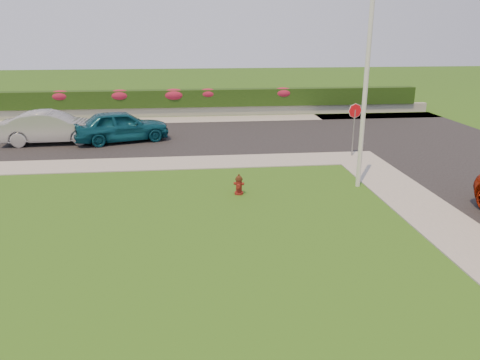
{
  "coord_description": "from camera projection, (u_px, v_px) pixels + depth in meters",
  "views": [
    {
      "loc": [
        -0.29,
        -10.27,
        5.42
      ],
      "look_at": [
        1.24,
        3.65,
        0.9
      ],
      "focal_mm": 35.0,
      "sensor_mm": 36.0,
      "label": 1
    }
  ],
  "objects": [
    {
      "name": "sidewalk_far",
      "position": [
        52.0,
        167.0,
        19.29
      ],
      "size": [
        24.0,
        2.0,
        0.04
      ],
      "primitive_type": "cube",
      "color": "gray",
      "rests_on": "ground"
    },
    {
      "name": "hedge",
      "position": [
        177.0,
        98.0,
        30.44
      ],
      "size": [
        32.0,
        0.9,
        1.1
      ],
      "primitive_type": "cube",
      "color": "black",
      "rests_on": "retaining_wall"
    },
    {
      "name": "flower_clump_f",
      "position": [
        283.0,
        93.0,
        30.99
      ],
      "size": [
        1.4,
        0.9,
        0.7
      ],
      "primitive_type": "ellipsoid",
      "color": "#AF1E33",
      "rests_on": "hedge"
    },
    {
      "name": "stop_sign",
      "position": [
        355.0,
        118.0,
        20.4
      ],
      "size": [
        0.64,
        0.15,
        2.38
      ],
      "rotation": [
        0.0,
        0.0,
        -0.19
      ],
      "color": "slate",
      "rests_on": "ground"
    },
    {
      "name": "sidewalk_beyond",
      "position": [
        178.0,
        120.0,
        29.27
      ],
      "size": [
        34.0,
        2.0,
        0.04
      ],
      "primitive_type": "cube",
      "color": "gray",
      "rests_on": "ground"
    },
    {
      "name": "street_far",
      "position": [
        98.0,
        139.0,
        24.13
      ],
      "size": [
        26.0,
        8.0,
        0.04
      ],
      "primitive_type": "cube",
      "color": "black",
      "rests_on": "ground"
    },
    {
      "name": "flower_clump_d",
      "position": [
        174.0,
        95.0,
        30.25
      ],
      "size": [
        1.56,
        1.01,
        0.78
      ],
      "primitive_type": "ellipsoid",
      "color": "#AF1E33",
      "rests_on": "hedge"
    },
    {
      "name": "sedan_silver",
      "position": [
        52.0,
        127.0,
        22.99
      ],
      "size": [
        4.9,
        1.96,
        1.58
      ],
      "primitive_type": "imported",
      "rotation": [
        0.0,
        0.0,
        1.63
      ],
      "color": "#95989C",
      "rests_on": "street_far"
    },
    {
      "name": "flower_clump_c",
      "position": [
        120.0,
        95.0,
        29.89
      ],
      "size": [
        1.48,
        0.95,
        0.74
      ],
      "primitive_type": "ellipsoid",
      "color": "#AF1E33",
      "rests_on": "hedge"
    },
    {
      "name": "flower_clump_e",
      "position": [
        208.0,
        94.0,
        30.46
      ],
      "size": [
        1.31,
        0.84,
        0.66
      ],
      "primitive_type": "ellipsoid",
      "color": "#AF1E33",
      "rests_on": "hedge"
    },
    {
      "name": "ground",
      "position": [
        206.0,
        262.0,
        11.41
      ],
      "size": [
        120.0,
        120.0,
        0.0
      ],
      "primitive_type": "plane",
      "color": "black",
      "rests_on": "ground"
    },
    {
      "name": "utility_pole",
      "position": [
        365.0,
        98.0,
        15.99
      ],
      "size": [
        0.16,
        0.16,
        6.37
      ],
      "primitive_type": "cylinder",
      "color": "silver",
      "rests_on": "ground"
    },
    {
      "name": "retaining_wall",
      "position": [
        178.0,
        111.0,
        30.61
      ],
      "size": [
        34.0,
        0.4,
        0.6
      ],
      "primitive_type": "cube",
      "color": "gray",
      "rests_on": "ground"
    },
    {
      "name": "fire_hydrant",
      "position": [
        239.0,
        185.0,
        16.04
      ],
      "size": [
        0.37,
        0.35,
        0.71
      ],
      "rotation": [
        0.0,
        0.0,
        -0.28
      ],
      "color": "#4C0F0B",
      "rests_on": "ground"
    },
    {
      "name": "flower_clump_b",
      "position": [
        61.0,
        96.0,
        29.5
      ],
      "size": [
        1.41,
        0.9,
        0.7
      ],
      "primitive_type": "ellipsoid",
      "color": "#AF1E33",
      "rests_on": "hedge"
    },
    {
      "name": "sedan_teal",
      "position": [
        121.0,
        126.0,
        23.34
      ],
      "size": [
        4.97,
        3.15,
        1.58
      ],
      "primitive_type": "imported",
      "rotation": [
        0.0,
        0.0,
        1.87
      ],
      "color": "#0B4357",
      "rests_on": "street_far"
    },
    {
      "name": "curb_corner",
      "position": [
        356.0,
        158.0,
        20.65
      ],
      "size": [
        2.0,
        2.0,
        0.04
      ],
      "primitive_type": "cube",
      "color": "gray",
      "rests_on": "ground"
    }
  ]
}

